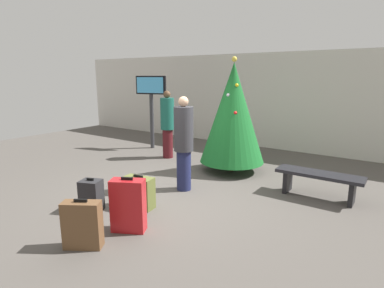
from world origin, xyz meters
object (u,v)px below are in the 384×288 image
traveller_1 (184,142)px  suitcase_1 (82,225)px  suitcase_3 (128,205)px  suitcase_0 (139,192)px  waiting_bench (319,179)px  traveller_0 (167,123)px  suitcase_2 (91,196)px  holiday_tree (233,113)px  flight_info_kiosk (151,97)px

traveller_1 → suitcase_1: (0.18, -2.49, -0.65)m
suitcase_3 → suitcase_0: bearing=123.7°
waiting_bench → traveller_0: size_ratio=0.83×
waiting_bench → suitcase_2: bearing=-137.2°
suitcase_0 → suitcase_3: 0.82m
holiday_tree → flight_info_kiosk: bearing=166.6°
holiday_tree → traveller_1: holiday_tree is taller
holiday_tree → waiting_bench: (2.10, -0.59, -1.01)m
traveller_0 → suitcase_3: bearing=-58.7°
flight_info_kiosk → suitcase_0: flight_info_kiosk is taller
traveller_0 → suitcase_3: 4.23m
traveller_1 → suitcase_2: 1.94m
suitcase_1 → holiday_tree: bearing=89.9°
waiting_bench → traveller_1: (-2.29, -1.06, 0.60)m
suitcase_1 → suitcase_2: 1.17m
traveller_1 → holiday_tree: bearing=83.5°
traveller_1 → suitcase_2: traveller_1 is taller
holiday_tree → suitcase_0: 3.02m
flight_info_kiosk → suitcase_2: 4.87m
flight_info_kiosk → traveller_1: bearing=-38.9°
holiday_tree → flight_info_kiosk: (-3.17, 0.76, 0.19)m
traveller_1 → suitcase_2: (-0.67, -1.68, -0.70)m
holiday_tree → waiting_bench: 2.40m
suitcase_1 → suitcase_2: bearing=136.9°
waiting_bench → suitcase_2: size_ratio=2.66×
suitcase_0 → suitcase_1: size_ratio=0.86×
suitcase_0 → traveller_0: bearing=120.7°
suitcase_1 → suitcase_0: bearing=102.4°
traveller_1 → suitcase_3: traveller_1 is taller
holiday_tree → traveller_1: 1.71m
suitcase_2 → suitcase_3: suitcase_3 is taller
traveller_0 → suitcase_0: 3.44m
flight_info_kiosk → suitcase_2: flight_info_kiosk is taller
traveller_0 → traveller_1: traveller_1 is taller
suitcase_3 → traveller_1: bearing=100.6°
waiting_bench → suitcase_3: 3.48m
flight_info_kiosk → traveller_0: flight_info_kiosk is taller
holiday_tree → suitcase_3: (0.15, -3.47, -0.98)m
suitcase_2 → suitcase_3: size_ratio=0.70×
waiting_bench → traveller_1: traveller_1 is taller
suitcase_0 → suitcase_2: (-0.56, -0.54, -0.01)m
suitcase_1 → traveller_1: bearing=94.2°
suitcase_2 → flight_info_kiosk: bearing=119.4°
waiting_bench → holiday_tree: bearing=164.3°
flight_info_kiosk → holiday_tree: bearing=-13.4°
flight_info_kiosk → traveller_1: flight_info_kiosk is taller
holiday_tree → suitcase_0: (-0.30, -2.79, -1.10)m
traveller_0 → suitcase_2: (1.16, -3.44, -0.69)m
traveller_1 → waiting_bench: bearing=24.9°
suitcase_0 → holiday_tree: bearing=83.9°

